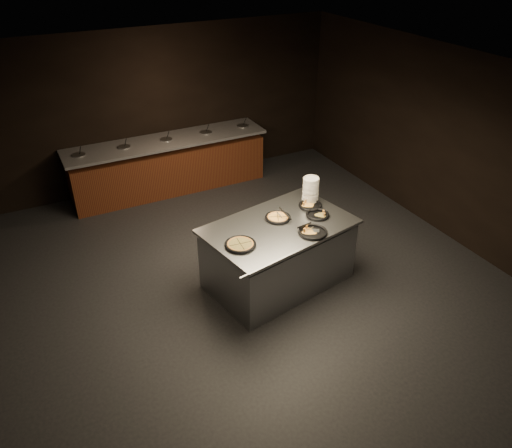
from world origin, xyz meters
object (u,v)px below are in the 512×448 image
Objects in this scene: pan_veggie_whole at (240,244)px; pan_cheese_whole at (278,217)px; serving_counter at (278,255)px; plate_stack at (311,190)px.

pan_veggie_whole is 0.82m from pan_cheese_whole.
serving_counter is 6.12× the size of pan_cheese_whole.
plate_stack is (0.73, 0.38, 0.68)m from serving_counter.
plate_stack is 1.53m from pan_veggie_whole.
serving_counter is 0.87m from pan_veggie_whole.
serving_counter is 1.06m from plate_stack.
plate_stack is at bearing 16.65° from serving_counter.
pan_veggie_whole is (-1.40, -0.59, -0.16)m from plate_stack.
serving_counter is 5.42× the size of pan_veggie_whole.
pan_cheese_whole reaches higher than serving_counter.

